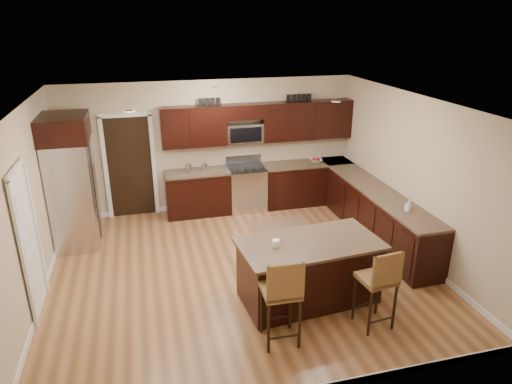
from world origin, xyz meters
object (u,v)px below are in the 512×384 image
object	(u,v)px
refrigerator	(72,181)
stool_right	(380,280)
stool_left	(282,292)
island	(309,273)
range	(246,188)

from	to	relation	value
refrigerator	stool_right	bearing A→B (deg)	-41.13
stool_left	stool_right	bearing A→B (deg)	1.82
island	stool_right	world-z (taller)	stool_right
stool_left	refrigerator	size ratio (longest dim) A/B	0.52
stool_left	stool_right	xyz separation A→B (m)	(1.31, 0.00, -0.04)
stool_left	island	bearing A→B (deg)	53.27
range	stool_left	bearing A→B (deg)	-97.65
island	refrigerator	world-z (taller)	refrigerator
stool_left	range	bearing A→B (deg)	84.00
island	stool_right	bearing A→B (deg)	-58.21
stool_left	stool_right	world-z (taller)	stool_left
stool_left	stool_right	size ratio (longest dim) A/B	1.05
island	refrigerator	bearing A→B (deg)	136.65
range	refrigerator	size ratio (longest dim) A/B	0.47
stool_right	refrigerator	size ratio (longest dim) A/B	0.49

